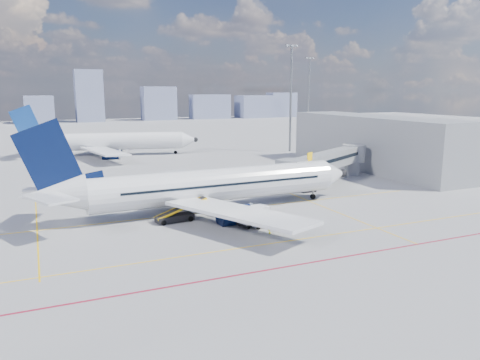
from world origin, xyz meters
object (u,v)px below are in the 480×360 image
object	(u,v)px
baggage_tug	(260,222)
ramp_worker	(270,224)
cargo_dolly	(254,215)
main_aircraft	(204,187)
belt_loader	(176,216)
second_aircraft	(107,142)

from	to	relation	value
baggage_tug	ramp_worker	xyz separation A→B (m)	(-0.04, -2.33, 0.30)
baggage_tug	cargo_dolly	world-z (taller)	cargo_dolly
main_aircraft	ramp_worker	xyz separation A→B (m)	(3.33, -11.10, -2.23)
main_aircraft	belt_loader	distance (m)	5.85
cargo_dolly	ramp_worker	size ratio (longest dim) A/B	2.07
cargo_dolly	main_aircraft	bearing A→B (deg)	93.81
second_aircraft	ramp_worker	distance (m)	68.56
cargo_dolly	ramp_worker	xyz separation A→B (m)	(0.24, -3.49, -0.14)
second_aircraft	ramp_worker	xyz separation A→B (m)	(6.78, -68.19, -2.24)
second_aircraft	baggage_tug	xyz separation A→B (m)	(6.82, -65.86, -2.54)
baggage_tug	cargo_dolly	bearing A→B (deg)	95.07
ramp_worker	cargo_dolly	bearing A→B (deg)	38.23
second_aircraft	baggage_tug	world-z (taller)	second_aircraft
belt_loader	ramp_worker	xyz separation A→B (m)	(7.78, -8.31, 0.33)
second_aircraft	ramp_worker	world-z (taller)	second_aircraft
second_aircraft	baggage_tug	bearing A→B (deg)	-71.08
main_aircraft	belt_loader	world-z (taller)	main_aircraft
second_aircraft	main_aircraft	bearing A→B (deg)	-73.53
main_aircraft	ramp_worker	distance (m)	11.80
main_aircraft	ramp_worker	size ratio (longest dim) A/B	21.55
baggage_tug	main_aircraft	bearing A→B (deg)	102.65
cargo_dolly	belt_loader	xyz separation A→B (m)	(-7.54, 4.82, -0.47)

